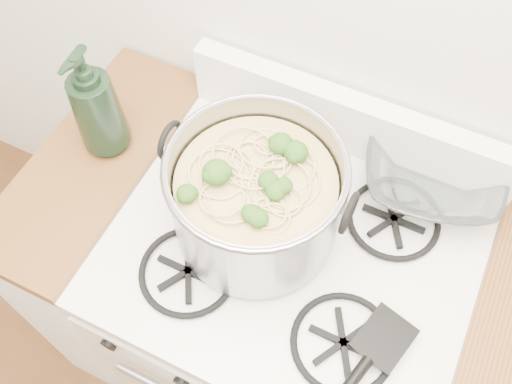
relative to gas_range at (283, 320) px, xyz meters
name	(u,v)px	position (x,y,z in m)	size (l,w,h in m)	color
gas_range	(283,320)	(0.00, 0.00, 0.00)	(0.76, 0.66, 0.92)	white
counter_left	(130,245)	(-0.51, 0.00, 0.02)	(0.25, 0.65, 0.92)	silver
stock_pot	(256,199)	(-0.09, 0.01, 0.59)	(0.38, 0.35, 0.23)	gray
spatula	(385,337)	(0.24, -0.11, 0.50)	(0.29, 0.31, 0.02)	black
glass_bowl	(431,175)	(0.21, 0.28, 0.50)	(0.12, 0.12, 0.03)	white
bottle	(95,102)	(-0.49, 0.05, 0.63)	(0.11, 0.11, 0.29)	black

